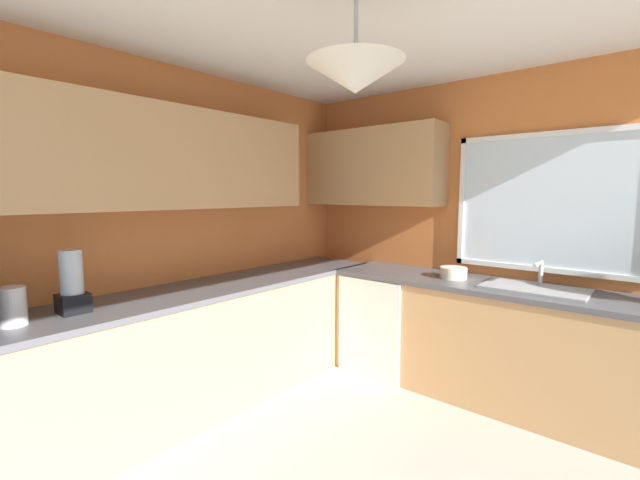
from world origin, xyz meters
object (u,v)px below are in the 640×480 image
kettle (12,306)px  bowl (453,273)px  dishwasher (386,321)px  blender_appliance (72,285)px  sink_assembly (535,288)px

kettle → bowl: 2.88m
dishwasher → blender_appliance: size_ratio=2.34×
sink_assembly → blender_appliance: blender_appliance is taller
blender_appliance → dishwasher: bearing=73.9°
sink_assembly → bowl: (-0.59, -0.01, 0.04)m
dishwasher → kettle: 2.71m
sink_assembly → kettle: bearing=-124.9°
dishwasher → sink_assembly: bearing=1.7°
kettle → sink_assembly: (1.82, 2.61, -0.09)m
kettle → blender_appliance: size_ratio=0.56×
bowl → blender_appliance: size_ratio=0.58×
bowl → blender_appliance: (-1.25, -2.32, 0.12)m
blender_appliance → sink_assembly: bearing=51.6°
kettle → blender_appliance: bearing=94.0°
blender_appliance → bowl: bearing=61.7°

